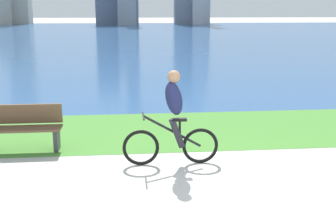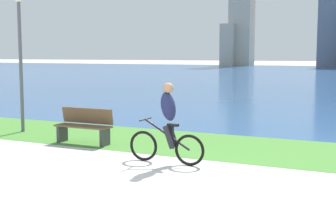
% 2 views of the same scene
% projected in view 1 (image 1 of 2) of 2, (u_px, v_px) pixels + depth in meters
% --- Properties ---
extents(ground_plane, '(300.00, 300.00, 0.00)m').
position_uv_depth(ground_plane, '(202.00, 202.00, 6.10)').
color(ground_plane, '#B2AFA8').
extents(grass_strip_bayside, '(120.00, 3.20, 0.01)m').
position_uv_depth(grass_strip_bayside, '(173.00, 130.00, 9.75)').
color(grass_strip_bayside, '#478433').
rests_on(grass_strip_bayside, ground).
extents(bay_water_surface, '(300.00, 81.17, 0.00)m').
position_uv_depth(bay_water_surface, '(134.00, 33.00, 50.71)').
color(bay_water_surface, '#2D568C').
rests_on(bay_water_surface, ground).
extents(cyclist_lead, '(1.70, 0.52, 1.69)m').
position_uv_depth(cyclist_lead, '(173.00, 119.00, 7.40)').
color(cyclist_lead, black).
rests_on(cyclist_lead, ground).
extents(bench_near_path, '(1.50, 0.47, 0.90)m').
position_uv_depth(bench_near_path, '(22.00, 128.00, 8.24)').
color(bench_near_path, brown).
rests_on(bench_near_path, ground).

